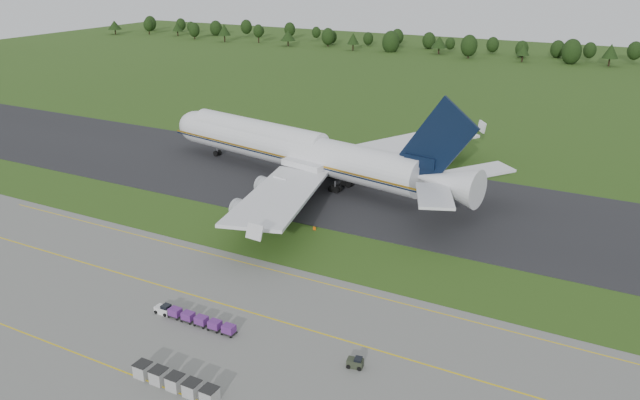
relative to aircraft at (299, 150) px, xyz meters
The scene contains 10 objects.
ground 36.01m from the aircraft, 57.49° to the right, with size 600.00×600.00×0.00m, color #284615.
apron 66.96m from the aircraft, 73.40° to the right, with size 300.00×52.00×0.06m, color slate.
taxiway 20.19m from the aircraft, ahead, with size 300.00×40.00×0.08m, color black.
apron_markings 60.30m from the aircraft, 71.49° to the right, with size 300.00×30.20×0.01m.
tree_line 192.36m from the aircraft, 83.48° to the left, with size 524.01×21.71×11.86m.
aircraft is the anchor object (origin of this frame).
baggage_train 60.24m from the aircraft, 73.97° to the right, with size 12.98×1.38×1.32m.
utility_cart 69.09m from the aircraft, 54.81° to the right, with size 2.06×1.44×1.04m.
uld_row 73.43m from the aircraft, 71.34° to the right, with size 11.36×1.76×1.74m.
edge_markers 26.62m from the aircraft, 64.18° to the right, with size 10.66×0.30×0.60m.
Camera 1 is at (45.92, -83.00, 45.56)m, focal length 35.00 mm.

